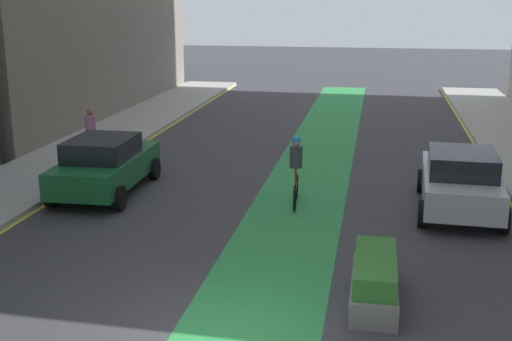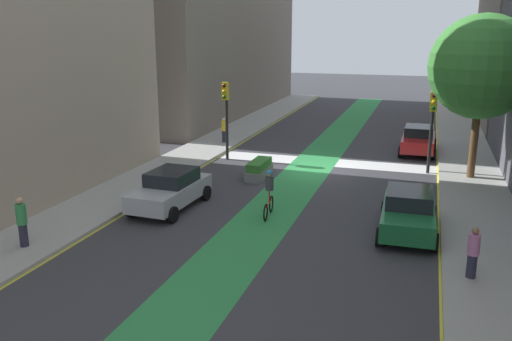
% 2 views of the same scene
% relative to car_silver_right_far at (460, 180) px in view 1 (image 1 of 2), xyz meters
% --- Properties ---
extents(car_silver_right_far, '(2.18, 4.28, 1.57)m').
position_rel_car_silver_right_far_xyz_m(car_silver_right_far, '(0.00, 0.00, 0.00)').
color(car_silver_right_far, '#B2B7BF').
rests_on(car_silver_right_far, ground_plane).
extents(car_green_left_far, '(2.11, 4.25, 1.57)m').
position_rel_car_silver_right_far_xyz_m(car_green_left_far, '(-9.39, -0.10, 0.00)').
color(car_green_left_far, '#196033').
rests_on(car_green_left_far, ground_plane).
extents(cyclist_in_lane, '(0.32, 1.73, 1.86)m').
position_rel_car_silver_right_far_xyz_m(cyclist_in_lane, '(-4.10, -0.31, 0.17)').
color(cyclist_in_lane, black).
rests_on(cyclist_in_lane, ground_plane).
extents(pedestrian_sidewalk_left_a, '(0.34, 0.34, 1.55)m').
position_rel_car_silver_right_far_xyz_m(pedestrian_sidewalk_left_a, '(-11.32, 3.36, 0.13)').
color(pedestrian_sidewalk_left_a, '#262638').
rests_on(pedestrian_sidewalk_left_a, sidewalk_left).
extents(median_planter, '(0.81, 2.29, 0.85)m').
position_rel_car_silver_right_far_xyz_m(median_planter, '(-2.04, -5.55, -0.40)').
color(median_planter, slate).
rests_on(median_planter, ground_plane).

